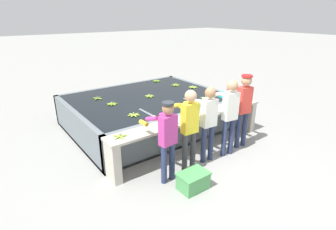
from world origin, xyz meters
TOP-DOWN VIEW (x-y plane):
  - ground_plane at (0.00, 0.00)m, footprint 80.00×80.00m
  - wash_tank at (0.00, 2.08)m, footprint 4.13×3.29m
  - work_ledge at (0.00, 0.23)m, footprint 4.13×0.45m
  - worker_0 at (-1.15, -0.36)m, footprint 0.45×0.73m
  - worker_1 at (-0.59, -0.31)m, footprint 0.44×0.73m
  - worker_2 at (-0.04, -0.27)m, footprint 0.45×0.73m
  - worker_3 at (0.51, -0.35)m, footprint 0.47×0.74m
  - worker_4 at (1.06, -0.27)m, footprint 0.46×0.74m
  - banana_bunch_floating_0 at (1.61, 2.04)m, footprint 0.28×0.28m
  - banana_bunch_floating_1 at (0.04, 2.05)m, footprint 0.28×0.28m
  - banana_bunch_floating_2 at (-1.02, 1.06)m, footprint 0.28×0.28m
  - banana_bunch_floating_3 at (-1.19, 2.70)m, footprint 0.25×0.25m
  - banana_bunch_floating_4 at (1.16, 1.02)m, footprint 0.23×0.23m
  - banana_bunch_floating_5 at (1.35, 2.55)m, footprint 0.27×0.28m
  - banana_bunch_floating_6 at (-1.08, 2.05)m, footprint 0.28×0.28m
  - banana_bunch_floating_7 at (0.55, 0.82)m, footprint 0.28×0.27m
  - banana_bunch_floating_8 at (1.17, 3.36)m, footprint 0.28×0.28m
  - banana_bunch_ledge_0 at (1.83, 0.22)m, footprint 0.27×0.28m
  - banana_bunch_ledge_1 at (-1.77, 0.25)m, footprint 0.28×0.27m
  - knife_0 at (0.78, 0.27)m, footprint 0.35×0.06m
  - knife_1 at (1.45, 0.30)m, footprint 0.30×0.23m
  - crate at (-0.93, -0.86)m, footprint 0.55×0.39m

SIDE VIEW (x-z plane):
  - ground_plane at x=0.00m, z-range 0.00..0.00m
  - crate at x=-0.93m, z-range 0.00..0.33m
  - wash_tank at x=0.00m, z-range -0.01..0.84m
  - work_ledge at x=0.00m, z-range 0.17..1.02m
  - knife_0 at x=0.78m, z-range 0.84..0.86m
  - knife_1 at x=1.45m, z-range 0.84..0.86m
  - banana_bunch_floating_0 at x=1.61m, z-range 0.82..0.90m
  - banana_bunch_floating_2 at x=-1.02m, z-range 0.82..0.90m
  - banana_bunch_floating_6 at x=-1.08m, z-range 0.82..0.90m
  - banana_bunch_floating_8 at x=1.17m, z-range 0.82..0.90m
  - banana_bunch_floating_1 at x=0.04m, z-range 0.82..0.90m
  - banana_bunch_floating_5 at x=1.35m, z-range 0.82..0.90m
  - banana_bunch_floating_7 at x=0.55m, z-range 0.82..0.90m
  - banana_bunch_floating_3 at x=-1.19m, z-range 0.82..0.90m
  - banana_bunch_floating_4 at x=1.16m, z-range 0.82..0.90m
  - banana_bunch_ledge_0 at x=1.83m, z-range 0.82..0.90m
  - banana_bunch_ledge_1 at x=-1.77m, z-range 0.82..0.90m
  - worker_0 at x=-1.15m, z-range 0.16..1.73m
  - worker_2 at x=-0.04m, z-range 0.16..1.79m
  - worker_1 at x=-0.59m, z-range 0.17..1.85m
  - worker_3 at x=0.51m, z-range 0.18..1.89m
  - worker_4 at x=1.06m, z-range 0.19..1.93m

